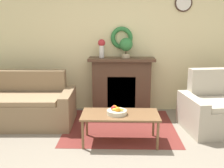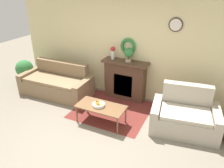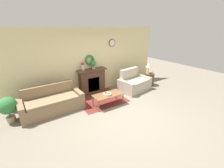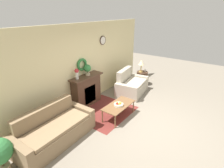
{
  "view_description": "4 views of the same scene",
  "coord_description": "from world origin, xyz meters",
  "px_view_note": "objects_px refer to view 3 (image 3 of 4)",
  "views": [
    {
      "loc": [
        -0.09,
        -2.59,
        1.68
      ],
      "look_at": [
        -0.2,
        1.48,
        0.74
      ],
      "focal_mm": 42.0,
      "sensor_mm": 36.0,
      "label": 1
    },
    {
      "loc": [
        1.93,
        -2.71,
        2.97
      ],
      "look_at": [
        0.08,
        1.18,
        0.9
      ],
      "focal_mm": 35.0,
      "sensor_mm": 36.0,
      "label": 2
    },
    {
      "loc": [
        -2.63,
        -3.24,
        2.72
      ],
      "look_at": [
        0.27,
        1.18,
        0.68
      ],
      "focal_mm": 24.0,
      "sensor_mm": 36.0,
      "label": 3
    },
    {
      "loc": [
        -3.88,
        -1.6,
        3.04
      ],
      "look_at": [
        0.17,
        1.35,
        0.92
      ],
      "focal_mm": 28.0,
      "sensor_mm": 36.0,
      "label": 4
    }
  ],
  "objects_px": {
    "mug": "(153,73)",
    "fireplace": "(92,81)",
    "fruit_bowl": "(107,94)",
    "table_lamp": "(149,65)",
    "couch_left": "(52,103)",
    "potted_plant_on_mantel": "(93,64)",
    "vase_on_mantel_left": "(83,66)",
    "potted_plant_floor_by_couch": "(8,107)",
    "coffee_table": "(108,95)",
    "loveseat_right": "(134,83)",
    "side_table_by_loveseat": "(149,79)"
  },
  "relations": [
    {
      "from": "fruit_bowl",
      "to": "mug",
      "type": "relative_size",
      "value": 2.99
    },
    {
      "from": "fireplace",
      "to": "fruit_bowl",
      "type": "bearing_deg",
      "value": -93.32
    },
    {
      "from": "vase_on_mantel_left",
      "to": "potted_plant_on_mantel",
      "type": "relative_size",
      "value": 0.93
    },
    {
      "from": "fruit_bowl",
      "to": "potted_plant_on_mantel",
      "type": "xyz_separation_m",
      "value": [
        0.16,
        1.35,
        0.8
      ]
    },
    {
      "from": "table_lamp",
      "to": "potted_plant_on_mantel",
      "type": "distance_m",
      "value": 2.68
    },
    {
      "from": "couch_left",
      "to": "fruit_bowl",
      "type": "bearing_deg",
      "value": -24.52
    },
    {
      "from": "fireplace",
      "to": "side_table_by_loveseat",
      "type": "distance_m",
      "value": 2.82
    },
    {
      "from": "loveseat_right",
      "to": "potted_plant_on_mantel",
      "type": "relative_size",
      "value": 4.08
    },
    {
      "from": "fireplace",
      "to": "side_table_by_loveseat",
      "type": "xyz_separation_m",
      "value": [
        2.72,
        -0.72,
        -0.24
      ]
    },
    {
      "from": "loveseat_right",
      "to": "vase_on_mantel_left",
      "type": "relative_size",
      "value": 4.4
    },
    {
      "from": "couch_left",
      "to": "fruit_bowl",
      "type": "distance_m",
      "value": 1.9
    },
    {
      "from": "potted_plant_floor_by_couch",
      "to": "mug",
      "type": "bearing_deg",
      "value": -2.18
    },
    {
      "from": "fireplace",
      "to": "table_lamp",
      "type": "distance_m",
      "value": 2.78
    },
    {
      "from": "potted_plant_floor_by_couch",
      "to": "fruit_bowl",
      "type": "bearing_deg",
      "value": -14.83
    },
    {
      "from": "side_table_by_loveseat",
      "to": "vase_on_mantel_left",
      "type": "distance_m",
      "value": 3.32
    },
    {
      "from": "fireplace",
      "to": "mug",
      "type": "height_order",
      "value": "fireplace"
    },
    {
      "from": "couch_left",
      "to": "coffee_table",
      "type": "relative_size",
      "value": 1.85
    },
    {
      "from": "fireplace",
      "to": "potted_plant_on_mantel",
      "type": "distance_m",
      "value": 0.75
    },
    {
      "from": "fruit_bowl",
      "to": "table_lamp",
      "type": "distance_m",
      "value": 2.87
    },
    {
      "from": "couch_left",
      "to": "coffee_table",
      "type": "height_order",
      "value": "couch_left"
    },
    {
      "from": "loveseat_right",
      "to": "side_table_by_loveseat",
      "type": "relative_size",
      "value": 2.52
    },
    {
      "from": "mug",
      "to": "fireplace",
      "type": "bearing_deg",
      "value": 164.13
    },
    {
      "from": "couch_left",
      "to": "vase_on_mantel_left",
      "type": "xyz_separation_m",
      "value": [
        1.45,
        0.63,
        0.95
      ]
    },
    {
      "from": "mug",
      "to": "vase_on_mantel_left",
      "type": "bearing_deg",
      "value": 165.8
    },
    {
      "from": "vase_on_mantel_left",
      "to": "potted_plant_floor_by_couch",
      "type": "xyz_separation_m",
      "value": [
        -2.67,
        -0.58,
        -0.75
      ]
    },
    {
      "from": "fireplace",
      "to": "coffee_table",
      "type": "bearing_deg",
      "value": -91.18
    },
    {
      "from": "side_table_by_loveseat",
      "to": "fireplace",
      "type": "bearing_deg",
      "value": 165.17
    },
    {
      "from": "potted_plant_floor_by_couch",
      "to": "potted_plant_on_mantel",
      "type": "bearing_deg",
      "value": 10.25
    },
    {
      "from": "couch_left",
      "to": "mug",
      "type": "height_order",
      "value": "couch_left"
    },
    {
      "from": "table_lamp",
      "to": "mug",
      "type": "relative_size",
      "value": 5.62
    },
    {
      "from": "fruit_bowl",
      "to": "mug",
      "type": "bearing_deg",
      "value": 10.93
    },
    {
      "from": "table_lamp",
      "to": "vase_on_mantel_left",
      "type": "xyz_separation_m",
      "value": [
        -3.03,
        0.68,
        0.26
      ]
    },
    {
      "from": "coffee_table",
      "to": "potted_plant_floor_by_couch",
      "type": "bearing_deg",
      "value": 165.84
    },
    {
      "from": "table_lamp",
      "to": "couch_left",
      "type": "bearing_deg",
      "value": 179.43
    },
    {
      "from": "fruit_bowl",
      "to": "potted_plant_on_mantel",
      "type": "height_order",
      "value": "potted_plant_on_mantel"
    },
    {
      "from": "coffee_table",
      "to": "table_lamp",
      "type": "relative_size",
      "value": 2.05
    },
    {
      "from": "coffee_table",
      "to": "potted_plant_on_mantel",
      "type": "height_order",
      "value": "potted_plant_on_mantel"
    },
    {
      "from": "fruit_bowl",
      "to": "potted_plant_on_mantel",
      "type": "distance_m",
      "value": 1.58
    },
    {
      "from": "potted_plant_on_mantel",
      "to": "potted_plant_floor_by_couch",
      "type": "height_order",
      "value": "potted_plant_on_mantel"
    },
    {
      "from": "couch_left",
      "to": "table_lamp",
      "type": "bearing_deg",
      "value": -2.22
    },
    {
      "from": "mug",
      "to": "vase_on_mantel_left",
      "type": "height_order",
      "value": "vase_on_mantel_left"
    },
    {
      "from": "loveseat_right",
      "to": "couch_left",
      "type": "bearing_deg",
      "value": 169.15
    },
    {
      "from": "table_lamp",
      "to": "potted_plant_floor_by_couch",
      "type": "distance_m",
      "value": 5.72
    },
    {
      "from": "coffee_table",
      "to": "mug",
      "type": "distance_m",
      "value": 2.91
    },
    {
      "from": "fireplace",
      "to": "potted_plant_floor_by_couch",
      "type": "relative_size",
      "value": 1.53
    },
    {
      "from": "couch_left",
      "to": "vase_on_mantel_left",
      "type": "bearing_deg",
      "value": 21.87
    },
    {
      "from": "potted_plant_on_mantel",
      "to": "side_table_by_loveseat",
      "type": "bearing_deg",
      "value": -14.97
    },
    {
      "from": "vase_on_mantel_left",
      "to": "fruit_bowl",
      "type": "bearing_deg",
      "value": -77.95
    },
    {
      "from": "fireplace",
      "to": "potted_plant_on_mantel",
      "type": "bearing_deg",
      "value": -10.23
    },
    {
      "from": "coffee_table",
      "to": "mug",
      "type": "height_order",
      "value": "mug"
    }
  ]
}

